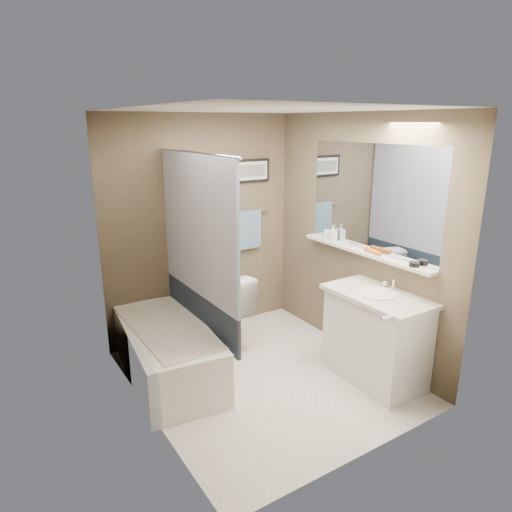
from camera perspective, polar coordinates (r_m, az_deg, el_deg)
ground at (r=4.43m, az=1.08°, el=-14.89°), size 2.50×2.50×0.00m
ceiling at (r=3.79m, az=1.28°, el=17.58°), size 2.20×2.50×0.04m
wall_back at (r=4.98m, az=-6.72°, el=3.50°), size 2.20×0.04×2.40m
wall_front at (r=3.06m, az=14.14°, el=-5.24°), size 2.20×0.04×2.40m
wall_left at (r=3.49m, az=-13.76°, el=-2.48°), size 0.04×2.50×2.40m
wall_right at (r=4.61m, az=12.41°, el=2.19°), size 0.04×2.50×2.40m
tile_surround at (r=4.00m, az=-16.10°, el=-3.24°), size 0.02×1.55×2.00m
curtain_rod at (r=4.04m, az=-7.67°, el=12.68°), size 0.02×1.55×0.02m
curtain_upper at (r=4.13m, az=-7.33°, el=3.64°), size 0.03×1.45×1.28m
curtain_lower at (r=4.38m, az=-6.94°, el=-6.88°), size 0.03×1.45×0.36m
mirror at (r=4.44m, az=14.20°, el=7.06°), size 0.02×1.60×1.00m
shelf at (r=4.51m, az=13.26°, el=0.48°), size 0.12×1.60×0.03m
towel_bar at (r=5.21m, az=-1.22°, el=5.29°), size 0.60×0.02×0.02m
towel at (r=5.23m, az=-1.09°, el=3.31°), size 0.34×0.05×0.44m
art_frame at (r=5.15m, az=-1.35°, el=10.56°), size 0.62×0.02×0.26m
art_mat at (r=5.14m, az=-1.27°, el=10.55°), size 0.56×0.00×0.20m
art_image at (r=5.14m, az=-1.25°, el=10.55°), size 0.50×0.00×0.13m
door at (r=3.52m, az=20.29°, el=-6.37°), size 0.80×0.02×2.00m
door_handle at (r=3.31m, az=16.05°, el=-7.44°), size 0.10×0.02×0.02m
bathtub at (r=4.41m, az=-11.01°, el=-11.69°), size 0.86×1.57×0.50m
tub_rim at (r=4.30m, az=-11.19°, el=-8.74°), size 0.56×1.36×0.02m
toilet at (r=4.86m, az=-4.89°, el=-6.69°), size 0.60×0.86×0.80m
vanity at (r=4.37m, az=14.70°, el=-9.97°), size 0.53×0.92×0.80m
countertop at (r=4.20m, az=15.02°, el=-4.85°), size 0.54×0.96×0.04m
sink_basin at (r=4.18m, az=14.95°, el=-4.52°), size 0.34×0.34×0.01m
faucet_spout at (r=4.31m, az=16.81°, el=-3.45°), size 0.02×0.02×0.10m
faucet_knob at (r=4.38m, az=15.80°, el=-3.33°), size 0.05×0.05×0.05m
candle_bowl_near at (r=4.12m, az=19.18°, el=-0.97°), size 0.09×0.09×0.04m
hair_brush_front at (r=4.42m, az=14.38°, el=0.59°), size 0.07×0.22×0.04m
pink_comb at (r=4.65m, az=11.33°, el=1.34°), size 0.03×0.16×0.01m
glass_jar at (r=4.86m, az=8.89°, el=2.65°), size 0.08×0.08×0.10m
soap_bottle at (r=4.79m, az=9.54°, el=2.84°), size 0.08×0.08×0.17m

